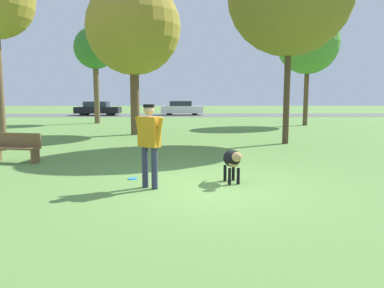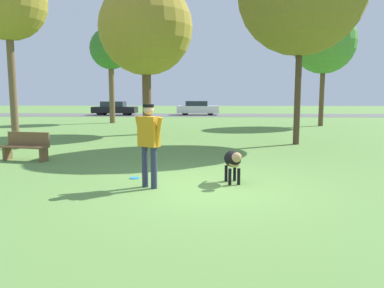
% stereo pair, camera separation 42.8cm
% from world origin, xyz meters
% --- Properties ---
extents(ground_plane, '(120.00, 120.00, 0.00)m').
position_xyz_m(ground_plane, '(0.00, 0.00, 0.00)').
color(ground_plane, '#608C42').
extents(far_road_strip, '(120.00, 6.00, 0.01)m').
position_xyz_m(far_road_strip, '(0.00, 28.45, 0.01)').
color(far_road_strip, '#5B5B59').
rests_on(far_road_strip, ground_plane).
extents(person, '(0.65, 0.45, 1.75)m').
position_xyz_m(person, '(-1.15, 0.00, 1.05)').
color(person, '#2D334C').
rests_on(person, ground_plane).
extents(dog, '(0.45, 0.97, 0.74)m').
position_xyz_m(dog, '(0.63, 0.45, 0.52)').
color(dog, black).
rests_on(dog, ground_plane).
extents(frisbee, '(0.23, 0.23, 0.02)m').
position_xyz_m(frisbee, '(-1.64, 0.86, 0.01)').
color(frisbee, '#268CE5').
rests_on(frisbee, ground_plane).
extents(tree_far_left, '(2.81, 2.81, 6.49)m').
position_xyz_m(tree_far_left, '(-6.52, 18.20, 5.01)').
color(tree_far_left, brown).
rests_on(tree_far_left, ground_plane).
extents(tree_near_left, '(2.66, 2.66, 6.49)m').
position_xyz_m(tree_near_left, '(-6.84, 5.50, 5.11)').
color(tree_near_left, brown).
rests_on(tree_near_left, ground_plane).
extents(tree_far_right, '(3.87, 3.87, 7.11)m').
position_xyz_m(tree_far_right, '(7.25, 16.23, 5.16)').
color(tree_far_right, brown).
rests_on(tree_far_right, ground_plane).
extents(tree_mid_center, '(4.51, 4.51, 7.39)m').
position_xyz_m(tree_mid_center, '(-2.90, 10.76, 5.11)').
color(tree_mid_center, brown).
rests_on(tree_mid_center, ground_plane).
extents(parked_car_black, '(4.22, 1.88, 1.32)m').
position_xyz_m(parked_car_black, '(-8.83, 28.18, 0.65)').
color(parked_car_black, black).
rests_on(parked_car_black, ground_plane).
extents(parked_car_white, '(4.03, 1.78, 1.36)m').
position_xyz_m(parked_car_white, '(-0.82, 28.74, 0.67)').
color(parked_car_white, white).
rests_on(parked_car_white, ground_plane).
extents(park_bench, '(1.45, 0.67, 0.84)m').
position_xyz_m(park_bench, '(-5.31, 3.17, 0.45)').
color(park_bench, brown).
rests_on(park_bench, ground_plane).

